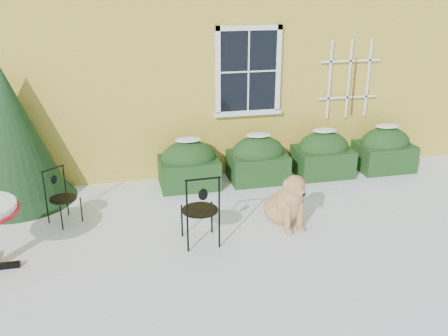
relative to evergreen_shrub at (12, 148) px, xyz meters
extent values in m
plane|color=white|center=(3.24, -2.60, -0.93)|extent=(80.00, 80.00, 0.00)
cube|color=gold|center=(3.24, 4.40, 2.07)|extent=(12.00, 8.00, 6.00)
cube|color=black|center=(4.14, 0.36, 1.04)|extent=(1.05, 0.03, 1.45)
cube|color=white|center=(4.14, 0.35, 1.81)|extent=(1.23, 0.06, 0.09)
cube|color=white|center=(4.14, 0.35, 0.27)|extent=(1.23, 0.06, 0.09)
cube|color=white|center=(3.57, 0.35, 1.04)|extent=(0.09, 0.06, 1.63)
cube|color=white|center=(4.71, 0.35, 1.04)|extent=(0.09, 0.06, 1.63)
cube|color=white|center=(4.14, 0.34, 1.04)|extent=(0.02, 0.02, 1.45)
cube|color=white|center=(4.14, 0.34, 1.04)|extent=(1.05, 0.02, 0.02)
cube|color=white|center=(4.14, 0.35, 0.27)|extent=(1.29, 0.14, 0.07)
cube|color=white|center=(5.74, 0.34, 0.82)|extent=(0.04, 0.03, 1.50)
cube|color=white|center=(6.14, 0.34, 0.82)|extent=(0.04, 0.03, 1.50)
cube|color=white|center=(6.54, 0.34, 0.82)|extent=(0.04, 0.03, 1.50)
cube|color=white|center=(6.14, 0.34, 0.47)|extent=(1.20, 0.03, 0.04)
cube|color=white|center=(6.14, 0.34, 1.17)|extent=(1.20, 0.03, 0.04)
cylinder|color=#472D19|center=(6.24, 0.32, 0.67)|extent=(0.02, 0.02, 1.10)
cube|color=#153213|center=(2.94, -0.05, -0.67)|extent=(1.05, 0.80, 0.52)
ellipsoid|color=#153213|center=(2.94, -0.05, -0.41)|extent=(1.00, 0.72, 0.67)
ellipsoid|color=white|center=(2.94, -0.05, -0.05)|extent=(0.47, 0.32, 0.06)
cube|color=#153213|center=(4.24, -0.05, -0.67)|extent=(1.05, 0.80, 0.52)
ellipsoid|color=#153213|center=(4.24, -0.05, -0.41)|extent=(1.00, 0.72, 0.67)
ellipsoid|color=white|center=(4.24, -0.05, -0.05)|extent=(0.47, 0.32, 0.06)
cube|color=#153213|center=(5.54, -0.05, -0.67)|extent=(1.05, 0.80, 0.52)
ellipsoid|color=#153213|center=(5.54, -0.05, -0.41)|extent=(1.00, 0.72, 0.67)
ellipsoid|color=white|center=(5.54, -0.05, -0.05)|extent=(0.47, 0.32, 0.06)
cube|color=#153213|center=(6.84, -0.05, -0.67)|extent=(1.05, 0.80, 0.52)
ellipsoid|color=#153213|center=(6.84, -0.05, -0.41)|extent=(1.00, 0.72, 0.67)
ellipsoid|color=white|center=(6.84, -0.05, -0.05)|extent=(0.47, 0.32, 0.06)
cone|color=black|center=(0.00, 0.00, -0.38)|extent=(1.91, 1.91, 1.11)
cone|color=black|center=(0.00, 0.00, 0.23)|extent=(1.71, 1.71, 2.31)
cylinder|color=black|center=(2.99, -1.90, -0.68)|extent=(0.03, 0.03, 0.51)
cylinder|color=black|center=(2.54, -1.92, -0.68)|extent=(0.03, 0.03, 0.51)
cylinder|color=black|center=(3.00, -2.35, -0.68)|extent=(0.03, 0.03, 0.51)
cylinder|color=black|center=(2.55, -2.37, -0.68)|extent=(0.03, 0.03, 0.51)
cylinder|color=black|center=(2.77, -2.14, -0.43)|extent=(0.52, 0.52, 0.02)
cylinder|color=black|center=(3.00, -2.35, -0.15)|extent=(0.03, 0.03, 0.56)
cylinder|color=black|center=(2.55, -2.37, -0.15)|extent=(0.03, 0.03, 0.56)
cylinder|color=black|center=(2.78, -2.36, 0.14)|extent=(0.49, 0.04, 0.03)
ellipsoid|color=black|center=(2.78, -2.36, -0.09)|extent=(0.14, 0.04, 0.18)
cylinder|color=black|center=(0.80, -1.32, -0.73)|extent=(0.02, 0.02, 0.40)
cylinder|color=black|center=(1.08, -1.10, -0.73)|extent=(0.02, 0.02, 0.40)
cylinder|color=black|center=(0.57, -1.04, -0.73)|extent=(0.02, 0.02, 0.40)
cylinder|color=black|center=(0.85, -0.82, -0.73)|extent=(0.02, 0.02, 0.40)
cylinder|color=black|center=(0.83, -1.07, -0.53)|extent=(0.41, 0.41, 0.02)
cylinder|color=black|center=(0.57, -1.04, -0.30)|extent=(0.02, 0.02, 0.45)
cylinder|color=black|center=(0.85, -0.82, -0.30)|extent=(0.02, 0.02, 0.45)
cylinder|color=black|center=(0.71, -0.93, -0.08)|extent=(0.32, 0.27, 0.02)
ellipsoid|color=black|center=(0.71, -0.93, -0.26)|extent=(0.10, 0.09, 0.14)
ellipsoid|color=tan|center=(4.13, -1.78, -0.72)|extent=(0.68, 0.72, 0.47)
ellipsoid|color=tan|center=(4.16, -1.99, -0.51)|extent=(0.50, 0.47, 0.58)
sphere|color=tan|center=(4.18, -2.05, -0.38)|extent=(0.36, 0.36, 0.36)
cylinder|color=tan|center=(4.09, -2.15, -0.70)|extent=(0.09, 0.09, 0.46)
cylinder|color=tan|center=(4.29, -2.11, -0.70)|extent=(0.09, 0.09, 0.46)
ellipsoid|color=tan|center=(4.10, -2.20, -0.89)|extent=(0.13, 0.16, 0.08)
ellipsoid|color=tan|center=(4.30, -2.16, -0.89)|extent=(0.13, 0.16, 0.08)
cylinder|color=tan|center=(4.18, -2.06, -0.32)|extent=(0.25, 0.30, 0.25)
sphere|color=tan|center=(4.19, -2.11, -0.19)|extent=(0.31, 0.31, 0.31)
ellipsoid|color=tan|center=(4.21, -2.24, -0.24)|extent=(0.18, 0.26, 0.13)
sphere|color=black|center=(4.23, -2.35, -0.24)|extent=(0.05, 0.05, 0.05)
ellipsoid|color=tan|center=(4.05, -2.09, -0.19)|extent=(0.09, 0.11, 0.19)
ellipsoid|color=tan|center=(4.31, -2.04, -0.19)|extent=(0.09, 0.11, 0.19)
cylinder|color=tan|center=(4.27, -1.52, -0.87)|extent=(0.30, 0.33, 0.08)
camera|label=1|loc=(1.68, -8.41, 2.65)|focal=40.00mm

